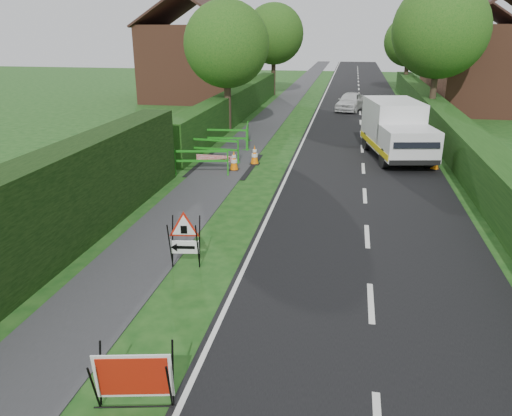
{
  "coord_description": "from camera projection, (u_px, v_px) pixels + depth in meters",
  "views": [
    {
      "loc": [
        1.84,
        -8.14,
        5.26
      ],
      "look_at": [
        -0.29,
        3.21,
        1.09
      ],
      "focal_mm": 35.0,
      "sensor_mm": 36.0,
      "label": 1
    }
  ],
  "objects": [
    {
      "name": "hedge_east",
      "position": [
        449.0,
        148.0,
        23.29
      ],
      "size": [
        1.2,
        50.0,
        1.5
      ],
      "primitive_type": "cube",
      "color": "#14380F",
      "rests_on": "ground"
    },
    {
      "name": "footpath",
      "position": [
        293.0,
        94.0,
        42.5
      ],
      "size": [
        2.0,
        90.0,
        0.02
      ],
      "primitive_type": "cube",
      "color": "#2D2D30",
      "rests_on": "ground"
    },
    {
      "name": "ped_barrier_3",
      "position": [
        247.0,
        132.0,
        23.54
      ],
      "size": [
        0.69,
        2.09,
        1.0
      ],
      "rotation": [
        0.0,
        0.0,
        1.74
      ],
      "color": "#1C8317",
      "rests_on": "ground"
    },
    {
      "name": "tree_fw",
      "position": [
        274.0,
        34.0,
        40.22
      ],
      "size": [
        4.8,
        4.8,
        7.24
      ],
      "color": "#2D2116",
      "rests_on": "ground"
    },
    {
      "name": "ped_barrier_0",
      "position": [
        201.0,
        159.0,
        18.78
      ],
      "size": [
        2.09,
        0.73,
        1.0
      ],
      "rotation": [
        0.0,
        0.0,
        0.19
      ],
      "color": "#1C8317",
      "rests_on": "ground"
    },
    {
      "name": "triangle_sign",
      "position": [
        183.0,
        235.0,
        11.35
      ],
      "size": [
        0.91,
        0.91,
        1.17
      ],
      "rotation": [
        0.0,
        0.0,
        0.14
      ],
      "color": "black",
      "rests_on": "ground"
    },
    {
      "name": "works_van",
      "position": [
        397.0,
        129.0,
        21.16
      ],
      "size": [
        2.96,
        5.43,
        2.35
      ],
      "rotation": [
        0.0,
        0.0,
        0.2
      ],
      "color": "silver",
      "rests_on": "ground"
    },
    {
      "name": "traffic_cone_2",
      "position": [
        424.0,
        141.0,
        22.82
      ],
      "size": [
        0.38,
        0.38,
        0.79
      ],
      "color": "black",
      "rests_on": "ground"
    },
    {
      "name": "ped_barrier_2",
      "position": [
        226.0,
        136.0,
        22.69
      ],
      "size": [
        2.08,
        0.55,
        1.0
      ],
      "rotation": [
        0.0,
        0.0,
        0.1
      ],
      "color": "#1C8317",
      "rests_on": "ground"
    },
    {
      "name": "ped_barrier_1",
      "position": [
        215.0,
        147.0,
        20.63
      ],
      "size": [
        2.08,
        0.5,
        1.0
      ],
      "rotation": [
        0.0,
        0.0,
        -0.07
      ],
      "color": "#1C8317",
      "rests_on": "ground"
    },
    {
      "name": "tree_fe",
      "position": [
        409.0,
        41.0,
        42.21
      ],
      "size": [
        4.2,
        4.2,
        6.33
      ],
      "color": "#2D2116",
      "rests_on": "ground"
    },
    {
      "name": "tree_ne",
      "position": [
        440.0,
        30.0,
        27.1
      ],
      "size": [
        5.2,
        5.2,
        7.79
      ],
      "color": "#2D2116",
      "rests_on": "ground"
    },
    {
      "name": "redwhite_plank",
      "position": [
        215.0,
        169.0,
        19.74
      ],
      "size": [
        1.5,
        0.1,
        0.25
      ],
      "primitive_type": "cube",
      "rotation": [
        0.0,
        0.0,
        -0.04
      ],
      "color": "red",
      "rests_on": "ground"
    },
    {
      "name": "traffic_cone_3",
      "position": [
        234.0,
        161.0,
        19.48
      ],
      "size": [
        0.38,
        0.38,
        0.79
      ],
      "color": "black",
      "rests_on": "ground"
    },
    {
      "name": "ground",
      "position": [
        240.0,
        317.0,
        9.63
      ],
      "size": [
        120.0,
        120.0,
        0.0
      ],
      "primitive_type": "plane",
      "color": "#134012",
      "rests_on": "ground"
    },
    {
      "name": "house_east_a",
      "position": [
        495.0,
        67.0,
        32.62
      ],
      "size": [
        7.5,
        7.4,
        7.88
      ],
      "color": "brown",
      "rests_on": "ground"
    },
    {
      "name": "red_rect_sign",
      "position": [
        134.0,
        377.0,
        7.15
      ],
      "size": [
        1.21,
        0.88,
        0.94
      ],
      "rotation": [
        0.0,
        0.0,
        0.21
      ],
      "color": "black",
      "rests_on": "ground"
    },
    {
      "name": "hedge_west_far",
      "position": [
        237.0,
        119.0,
        30.83
      ],
      "size": [
        1.0,
        24.0,
        1.8
      ],
      "primitive_type": "cube",
      "color": "#14380F",
      "rests_on": "ground"
    },
    {
      "name": "hedge_west_near",
      "position": [
        8.0,
        294.0,
        10.49
      ],
      "size": [
        1.1,
        18.0,
        2.5
      ],
      "primitive_type": "cube",
      "color": "black",
      "rests_on": "ground"
    },
    {
      "name": "traffic_cone_1",
      "position": [
        418.0,
        149.0,
        21.28
      ],
      "size": [
        0.38,
        0.38,
        0.79
      ],
      "color": "black",
      "rests_on": "ground"
    },
    {
      "name": "hatchback_car",
      "position": [
        350.0,
        101.0,
        33.65
      ],
      "size": [
        2.16,
        3.83,
        1.23
      ],
      "primitive_type": "imported",
      "rotation": [
        0.0,
        0.0,
        -0.21
      ],
      "color": "silver",
      "rests_on": "ground"
    },
    {
      "name": "road_surface",
      "position": [
        359.0,
        95.0,
        41.55
      ],
      "size": [
        6.0,
        90.0,
        0.02
      ],
      "primitive_type": "cube",
      "color": "black",
      "rests_on": "ground"
    },
    {
      "name": "traffic_cone_4",
      "position": [
        255.0,
        155.0,
        20.37
      ],
      "size": [
        0.38,
        0.38,
        0.79
      ],
      "color": "black",
      "rests_on": "ground"
    },
    {
      "name": "traffic_cone_0",
      "position": [
        435.0,
        160.0,
        19.58
      ],
      "size": [
        0.38,
        0.38,
        0.79
      ],
      "color": "black",
      "rests_on": "ground"
    },
    {
      "name": "tree_nw",
      "position": [
        227.0,
        44.0,
        25.54
      ],
      "size": [
        4.4,
        4.4,
        6.7
      ],
      "color": "#2D2116",
      "rests_on": "ground"
    },
    {
      "name": "house_east_b",
      "position": [
        467.0,
        56.0,
        45.39
      ],
      "size": [
        7.5,
        7.4,
        7.88
      ],
      "color": "brown",
      "rests_on": "ground"
    },
    {
      "name": "house_west",
      "position": [
        196.0,
        61.0,
        38.11
      ],
      "size": [
        7.5,
        7.4,
        7.88
      ],
      "color": "brown",
      "rests_on": "ground"
    }
  ]
}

